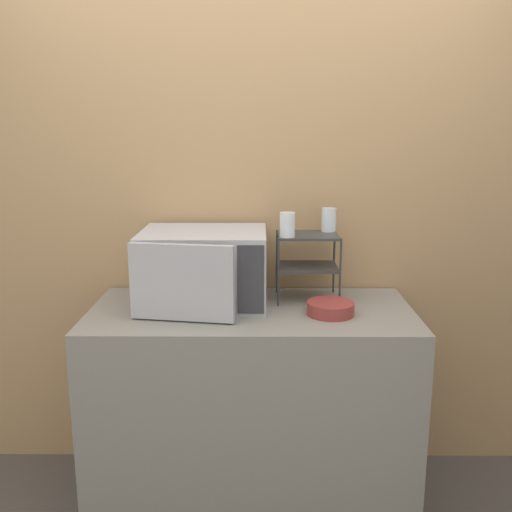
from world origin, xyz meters
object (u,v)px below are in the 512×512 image
Objects in this scene: dish_rack at (308,252)px; bowl at (331,308)px; glass_front_left at (287,225)px; microwave at (203,268)px; glass_back_right at (329,220)px.

dish_rack is 0.31m from bowl.
glass_front_left is at bearing -143.73° from dish_rack.
glass_front_left is at bearing -0.02° from microwave.
microwave is 1.83× the size of dish_rack.
bowl is at bearing -15.43° from microwave.
microwave is at bearing -171.42° from dish_rack.
dish_rack is 0.19m from glass_back_right.
glass_front_left is 0.54× the size of bowl.
dish_rack is 2.82× the size of glass_front_left.
dish_rack is at bearing 110.38° from bowl.
glass_front_left is (0.37, -0.00, 0.20)m from microwave.
glass_back_right is 0.44m from bowl.
glass_front_left is 0.41m from bowl.
dish_rack is at bearing -146.02° from glass_back_right.
dish_rack is at bearing 36.27° from glass_front_left.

